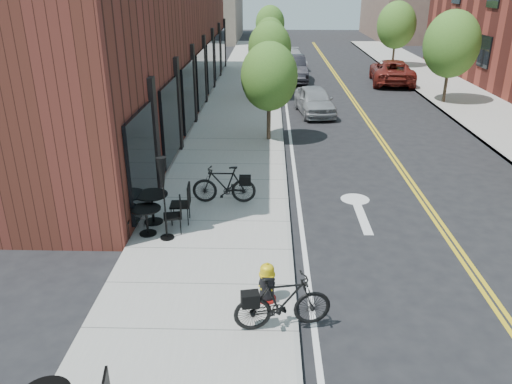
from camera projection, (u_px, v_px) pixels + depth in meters
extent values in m
plane|color=black|center=(292.00, 254.00, 11.86)|extent=(120.00, 120.00, 0.00)
cube|color=#9E9B93|center=(236.00, 133.00, 21.09)|extent=(4.00, 70.00, 0.12)
cube|color=#4E2319|center=(145.00, 38.00, 23.55)|extent=(5.00, 28.00, 7.00)
cylinder|color=#382B1E|center=(269.00, 119.00, 19.80)|extent=(0.16, 0.16, 1.61)
ellipsoid|color=#386921|center=(269.00, 77.00, 19.14)|extent=(2.20, 2.20, 2.64)
cylinder|color=#382B1E|center=(269.00, 81.00, 27.15)|extent=(0.16, 0.16, 1.68)
ellipsoid|color=#386921|center=(270.00, 48.00, 26.47)|extent=(2.30, 2.30, 2.76)
cylinder|color=#382B1E|center=(270.00, 61.00, 34.54)|extent=(0.16, 0.16, 1.57)
ellipsoid|color=#386921|center=(270.00, 36.00, 33.90)|extent=(2.10, 2.10, 2.52)
cylinder|color=#382B1E|center=(270.00, 46.00, 41.88)|extent=(0.16, 0.16, 1.71)
ellipsoid|color=#386921|center=(270.00, 23.00, 41.17)|extent=(2.40, 2.40, 2.88)
cylinder|color=#382B1E|center=(446.00, 84.00, 25.97)|extent=(0.16, 0.16, 1.82)
ellipsoid|color=#386921|center=(452.00, 44.00, 25.18)|extent=(2.80, 2.80, 3.36)
cylinder|color=#382B1E|center=(393.00, 54.00, 37.02)|extent=(0.16, 0.16, 1.82)
ellipsoid|color=#386921|center=(396.00, 25.00, 36.23)|extent=(2.80, 2.80, 3.36)
cylinder|color=maroon|center=(267.00, 298.00, 9.94)|extent=(0.42, 0.42, 0.06)
cylinder|color=black|center=(267.00, 287.00, 9.83)|extent=(0.32, 0.32, 0.55)
cylinder|color=gold|center=(267.00, 274.00, 9.72)|extent=(0.37, 0.37, 0.04)
cylinder|color=gold|center=(267.00, 271.00, 9.69)|extent=(0.31, 0.31, 0.13)
ellipsoid|color=gold|center=(267.00, 268.00, 9.66)|extent=(0.30, 0.30, 0.16)
cylinder|color=gold|center=(267.00, 264.00, 9.63)|extent=(0.05, 0.05, 0.06)
imported|color=black|center=(224.00, 185.00, 14.14)|extent=(1.82, 0.53, 1.09)
imported|color=black|center=(283.00, 302.00, 8.96)|extent=(1.86, 0.84, 1.08)
cylinder|color=black|center=(154.00, 222.00, 13.14)|extent=(0.51, 0.51, 0.03)
cylinder|color=black|center=(153.00, 208.00, 12.99)|extent=(0.07, 0.07, 0.78)
cylinder|color=black|center=(151.00, 195.00, 12.84)|extent=(0.89, 0.89, 0.03)
cylinder|color=black|center=(148.00, 233.00, 12.53)|extent=(0.51, 0.51, 0.03)
cylinder|color=black|center=(147.00, 221.00, 12.40)|extent=(0.07, 0.07, 0.68)
cylinder|color=black|center=(146.00, 209.00, 12.27)|extent=(0.88, 0.88, 0.03)
cylinder|color=black|center=(167.00, 237.00, 12.33)|extent=(0.34, 0.34, 0.04)
cylinder|color=black|center=(164.00, 199.00, 11.93)|extent=(0.04, 0.04, 2.04)
cone|color=black|center=(162.00, 175.00, 11.69)|extent=(0.25, 0.25, 0.90)
imported|color=gray|center=(314.00, 101.00, 24.13)|extent=(2.02, 4.05, 1.33)
imported|color=black|center=(291.00, 69.00, 32.08)|extent=(1.99, 5.02, 1.63)
imported|color=#A9A8AD|center=(292.00, 59.00, 37.02)|extent=(2.26, 4.76, 1.34)
imported|color=maroon|center=(392.00, 72.00, 31.41)|extent=(3.08, 5.61, 1.49)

